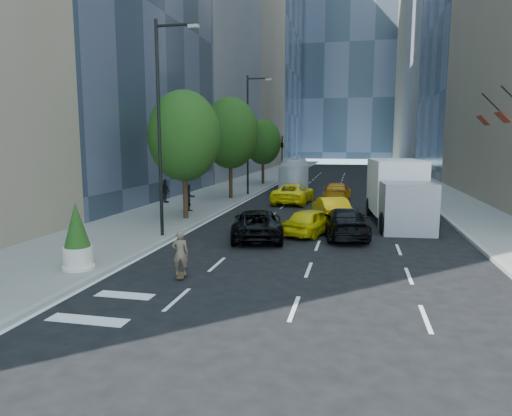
% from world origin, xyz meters
% --- Properties ---
extents(ground, '(160.00, 160.00, 0.00)m').
position_xyz_m(ground, '(0.00, 0.00, 0.00)').
color(ground, black).
rests_on(ground, ground).
extents(sidewalk_left, '(6.00, 120.00, 0.15)m').
position_xyz_m(sidewalk_left, '(-9.00, 30.00, 0.07)').
color(sidewalk_left, slate).
rests_on(sidewalk_left, ground).
extents(sidewalk_right, '(4.00, 120.00, 0.15)m').
position_xyz_m(sidewalk_right, '(10.00, 30.00, 0.07)').
color(sidewalk_right, slate).
rests_on(sidewalk_right, ground).
extents(tower_left_mid, '(20.00, 24.00, 45.00)m').
position_xyz_m(tower_left_mid, '(-22.00, 42.00, 22.50)').
color(tower_left_mid, slate).
rests_on(tower_left_mid, ground).
extents(tower_left_end, '(20.00, 28.00, 60.00)m').
position_xyz_m(tower_left_end, '(-22.00, 92.00, 30.00)').
color(tower_left_end, '#2C3845').
rests_on(tower_left_end, ground).
extents(tower_right_far, '(20.00, 24.00, 50.00)m').
position_xyz_m(tower_right_far, '(22.00, 98.00, 25.00)').
color(tower_right_far, '#856E5C').
rests_on(tower_right_far, ground).
extents(lamp_near, '(2.13, 0.22, 10.00)m').
position_xyz_m(lamp_near, '(-6.32, 4.00, 5.81)').
color(lamp_near, black).
rests_on(lamp_near, sidewalk_left).
extents(lamp_far, '(2.13, 0.22, 10.00)m').
position_xyz_m(lamp_far, '(-6.32, 22.00, 5.81)').
color(lamp_far, black).
rests_on(lamp_far, sidewalk_left).
extents(tree_near, '(4.20, 4.20, 7.46)m').
position_xyz_m(tree_near, '(-7.20, 9.00, 4.97)').
color(tree_near, '#311C13').
rests_on(tree_near, sidewalk_left).
extents(tree_mid, '(4.50, 4.50, 7.99)m').
position_xyz_m(tree_mid, '(-7.20, 19.00, 5.32)').
color(tree_mid, '#311C13').
rests_on(tree_mid, sidewalk_left).
extents(tree_far, '(3.90, 3.90, 6.92)m').
position_xyz_m(tree_far, '(-7.20, 32.00, 4.62)').
color(tree_far, '#311C13').
rests_on(tree_far, sidewalk_left).
extents(traffic_signal, '(2.48, 0.53, 5.20)m').
position_xyz_m(traffic_signal, '(-6.40, 40.00, 4.23)').
color(traffic_signal, black).
rests_on(traffic_signal, sidewalk_left).
extents(skateboarder, '(0.65, 0.52, 1.54)m').
position_xyz_m(skateboarder, '(-3.20, -1.94, 0.77)').
color(skateboarder, brown).
rests_on(skateboarder, ground).
extents(black_sedan_lincoln, '(3.32, 5.44, 1.41)m').
position_xyz_m(black_sedan_lincoln, '(-2.00, 5.00, 0.71)').
color(black_sedan_lincoln, black).
rests_on(black_sedan_lincoln, ground).
extents(black_sedan_mercedes, '(2.71, 5.23, 1.45)m').
position_xyz_m(black_sedan_mercedes, '(2.14, 6.19, 0.72)').
color(black_sedan_mercedes, black).
rests_on(black_sedan_mercedes, ground).
extents(taxi_a, '(2.93, 4.28, 1.35)m').
position_xyz_m(taxi_a, '(0.50, 6.50, 0.68)').
color(taxi_a, yellow).
rests_on(taxi_a, ground).
extents(taxi_b, '(2.64, 4.57, 1.43)m').
position_xyz_m(taxi_b, '(1.20, 10.89, 0.71)').
color(taxi_b, yellow).
rests_on(taxi_b, ground).
extents(taxi_c, '(2.90, 5.62, 1.52)m').
position_xyz_m(taxi_c, '(-2.00, 18.00, 0.76)').
color(taxi_c, yellow).
rests_on(taxi_c, ground).
extents(taxi_d, '(2.13, 4.93, 1.41)m').
position_xyz_m(taxi_d, '(1.20, 20.50, 0.71)').
color(taxi_d, orange).
rests_on(taxi_d, ground).
extents(city_bus, '(3.80, 11.04, 3.01)m').
position_xyz_m(city_bus, '(-3.20, 27.46, 1.51)').
color(city_bus, silver).
rests_on(city_bus, ground).
extents(box_truck, '(3.38, 7.75, 3.60)m').
position_xyz_m(box_truck, '(4.97, 10.62, 1.83)').
color(box_truck, white).
rests_on(box_truck, ground).
extents(pedestrian_a, '(1.09, 1.08, 1.77)m').
position_xyz_m(pedestrian_a, '(-7.97, 11.55, 1.03)').
color(pedestrian_a, black).
rests_on(pedestrian_a, sidewalk_left).
extents(pedestrian_b, '(1.09, 0.91, 1.75)m').
position_xyz_m(pedestrian_b, '(-11.20, 15.24, 1.02)').
color(pedestrian_b, black).
rests_on(pedestrian_b, sidewalk_left).
extents(planter_shrub, '(1.00, 1.00, 2.41)m').
position_xyz_m(planter_shrub, '(-6.99, -2.13, 1.29)').
color(planter_shrub, beige).
rests_on(planter_shrub, sidewalk_left).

